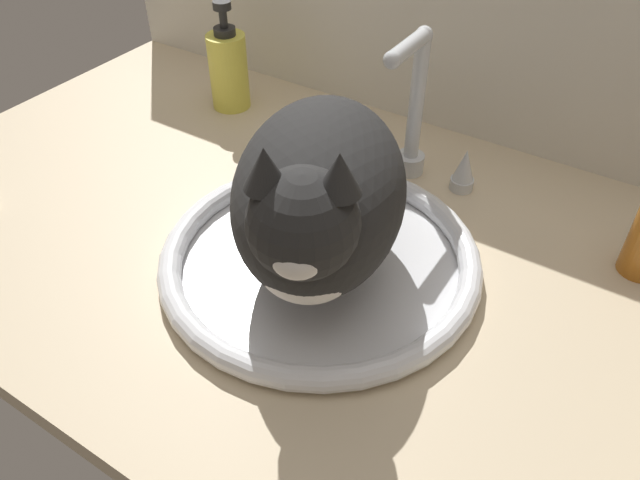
{
  "coord_description": "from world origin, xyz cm",
  "views": [
    {
      "loc": [
        32.4,
        -47.6,
        52.75
      ],
      "look_at": [
        3.76,
        -2.91,
        7.0
      ],
      "focal_mm": 34.58,
      "sensor_mm": 36.0,
      "label": 1
    }
  ],
  "objects_px": {
    "faucet": "(412,123)",
    "soap_pump_bottle": "(228,69)",
    "sink_basin": "(320,258)",
    "cat": "(318,197)"
  },
  "relations": [
    {
      "from": "faucet",
      "to": "soap_pump_bottle",
      "type": "height_order",
      "value": "faucet"
    },
    {
      "from": "sink_basin",
      "to": "faucet",
      "type": "distance_m",
      "value": 0.24
    },
    {
      "from": "sink_basin",
      "to": "cat",
      "type": "bearing_deg",
      "value": -64.73
    },
    {
      "from": "soap_pump_bottle",
      "to": "cat",
      "type": "bearing_deg",
      "value": -37.95
    },
    {
      "from": "sink_basin",
      "to": "soap_pump_bottle",
      "type": "xyz_separation_m",
      "value": [
        -0.33,
        0.25,
        0.05
      ]
    },
    {
      "from": "cat",
      "to": "soap_pump_bottle",
      "type": "relative_size",
      "value": 2.19
    },
    {
      "from": "faucet",
      "to": "sink_basin",
      "type": "bearing_deg",
      "value": -90.0
    },
    {
      "from": "faucet",
      "to": "soap_pump_bottle",
      "type": "distance_m",
      "value": 0.33
    },
    {
      "from": "faucet",
      "to": "cat",
      "type": "height_order",
      "value": "cat"
    },
    {
      "from": "sink_basin",
      "to": "cat",
      "type": "xyz_separation_m",
      "value": [
        0.01,
        -0.02,
        0.1
      ]
    }
  ]
}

